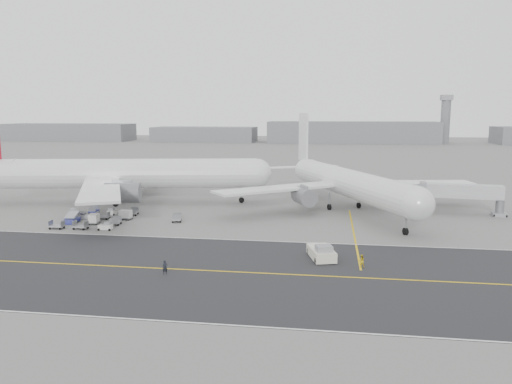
# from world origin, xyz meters

# --- Properties ---
(ground) EXTENTS (700.00, 700.00, 0.00)m
(ground) POSITION_xyz_m (0.00, 0.00, 0.00)
(ground) COLOR gray
(ground) RESTS_ON ground
(taxiway) EXTENTS (220.00, 59.00, 0.03)m
(taxiway) POSITION_xyz_m (5.02, -17.98, 0.01)
(taxiway) COLOR #2C2D2F
(taxiway) RESTS_ON ground
(horizon_buildings) EXTENTS (520.00, 28.00, 28.00)m
(horizon_buildings) POSITION_xyz_m (30.00, 260.00, 0.00)
(horizon_buildings) COLOR slate
(horizon_buildings) RESTS_ON ground
(control_tower) EXTENTS (7.00, 7.00, 31.25)m
(control_tower) POSITION_xyz_m (100.00, 265.00, 16.25)
(control_tower) COLOR slate
(control_tower) RESTS_ON ground
(airliner_a) EXTENTS (66.45, 65.19, 23.10)m
(airliner_a) POSITION_xyz_m (-19.73, 25.87, 6.64)
(airliner_a) COLOR white
(airliner_a) RESTS_ON ground
(airliner_b) EXTENTS (53.10, 54.35, 19.86)m
(airliner_b) POSITION_xyz_m (29.10, 26.03, 5.72)
(airliner_b) COLOR white
(airliner_b) RESTS_ON ground
(pushback_tug) EXTENTS (4.34, 7.97, 2.25)m
(pushback_tug) POSITION_xyz_m (24.91, -10.72, 0.92)
(pushback_tug) COLOR beige
(pushback_tug) RESTS_ON ground
(jet_bridge) EXTENTS (16.53, 5.08, 6.17)m
(jet_bridge) POSITION_xyz_m (51.82, 24.26, 4.30)
(jet_bridge) COLOR gray
(jet_bridge) RESTS_ON ground
(gse_cluster) EXTENTS (17.62, 21.16, 1.88)m
(gse_cluster) POSITION_xyz_m (-16.47, 7.50, 0.00)
(gse_cluster) COLOR gray
(gse_cluster) RESTS_ON ground
(stray_dolly) EXTENTS (2.10, 2.83, 1.56)m
(stray_dolly) POSITION_xyz_m (-1.99, 9.36, 0.00)
(stray_dolly) COLOR silver
(stray_dolly) RESTS_ON ground
(ground_crew_a) EXTENTS (0.79, 0.67, 1.83)m
(ground_crew_a) POSITION_xyz_m (5.73, -20.27, 0.91)
(ground_crew_a) COLOR black
(ground_crew_a) RESTS_ON ground
(ground_crew_b) EXTENTS (0.97, 0.83, 1.72)m
(ground_crew_b) POSITION_xyz_m (30.11, -13.63, 0.86)
(ground_crew_b) COLOR gold
(ground_crew_b) RESTS_ON ground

